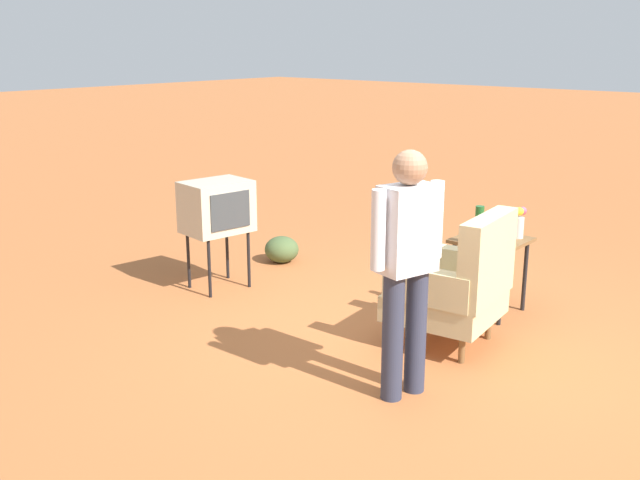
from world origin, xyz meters
name	(u,v)px	position (x,y,z in m)	size (l,w,h in m)	color
ground_plane	(419,347)	(0.00, 0.00, 0.00)	(60.00, 60.00, 0.00)	#AD6033
armchair	(458,284)	(-0.21, 0.19, 0.50)	(0.86, 0.87, 1.06)	brown
side_table	(491,250)	(-1.04, 0.03, 0.56)	(0.56, 0.56, 0.66)	black
tv_on_stand	(217,208)	(0.05, -2.22, 0.78)	(0.66, 0.52, 1.03)	black
person_standing	(407,260)	(0.72, 0.34, 0.94)	(0.55, 0.30, 1.64)	#2D3347
bottle_short_clear	(500,228)	(-1.07, 0.09, 0.76)	(0.06, 0.06, 0.20)	silver
bottle_wine_green	(479,225)	(-0.82, 0.02, 0.82)	(0.07, 0.07, 0.32)	#1E5623
flower_vase	(519,221)	(-1.21, 0.18, 0.80)	(0.14, 0.10, 0.27)	silver
shrub_near	(282,249)	(-0.94, -2.34, 0.14)	(0.36, 0.36, 0.28)	#475B33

